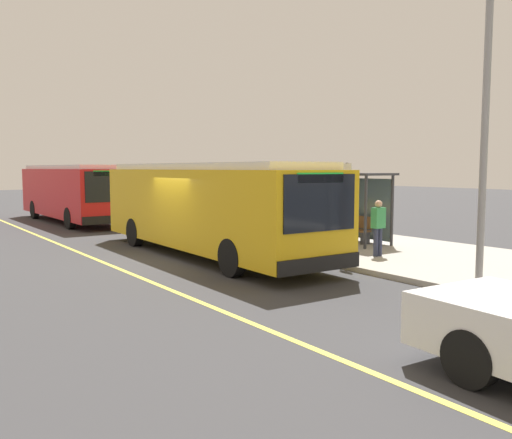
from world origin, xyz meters
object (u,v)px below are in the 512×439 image
object	(u,v)px
transit_bus_second	(73,191)
waiting_bench	(352,228)
route_sign_post	(346,197)
transit_bus_main	(207,205)
pedestrian_commuter	(378,224)

from	to	relation	value
transit_bus_second	waiting_bench	world-z (taller)	transit_bus_second
waiting_bench	route_sign_post	size ratio (longest dim) A/B	0.57
transit_bus_main	route_sign_post	bearing A→B (deg)	36.01
pedestrian_commuter	waiting_bench	bearing A→B (deg)	148.33
waiting_bench	pedestrian_commuter	size ratio (longest dim) A/B	0.95
transit_bus_main	route_sign_post	size ratio (longest dim) A/B	3.94
route_sign_post	transit_bus_second	bearing A→B (deg)	-170.41
transit_bus_main	transit_bus_second	distance (m)	13.36
transit_bus_main	waiting_bench	xyz separation A→B (m)	(1.19, 5.30, -0.98)
transit_bus_second	pedestrian_commuter	size ratio (longest dim) A/B	6.25
waiting_bench	pedestrian_commuter	world-z (taller)	pedestrian_commuter
transit_bus_second	transit_bus_main	bearing A→B (deg)	1.13
waiting_bench	pedestrian_commuter	xyz separation A→B (m)	(2.72, -1.68, 0.48)
pedestrian_commuter	route_sign_post	bearing A→B (deg)	-108.11
waiting_bench	transit_bus_main	bearing A→B (deg)	-102.63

